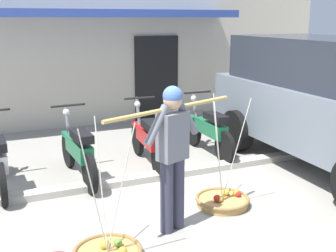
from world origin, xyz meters
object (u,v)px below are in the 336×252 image
fruit_vendor (173,149)px  motorcycle_end_of_row (209,131)px  fruit_basket_left_side (223,200)px  motorcycle_second_in_row (78,151)px  motorcycle_third_in_row (148,140)px

fruit_vendor → motorcycle_end_of_row: (1.74, 2.29, -0.53)m
fruit_vendor → motorcycle_end_of_row: bearing=52.7°
fruit_vendor → fruit_basket_left_side: 1.30m
motorcycle_second_in_row → motorcycle_end_of_row: size_ratio=1.00×
motorcycle_end_of_row → fruit_basket_left_side: bearing=-113.9°
fruit_vendor → motorcycle_third_in_row: 2.30m
fruit_basket_left_side → fruit_vendor: bearing=-159.5°
fruit_vendor → fruit_basket_left_side: fruit_vendor is taller
fruit_vendor → motorcycle_second_in_row: (-0.66, 2.02, -0.53)m
motorcycle_third_in_row → motorcycle_end_of_row: same height
motorcycle_third_in_row → motorcycle_end_of_row: 1.22m
fruit_vendor → motorcycle_second_in_row: fruit_vendor is taller
fruit_vendor → fruit_basket_left_side: size_ratio=1.21×
fruit_basket_left_side → motorcycle_second_in_row: bearing=132.1°
fruit_basket_left_side → motorcycle_second_in_row: (-1.53, 1.69, 0.38)m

